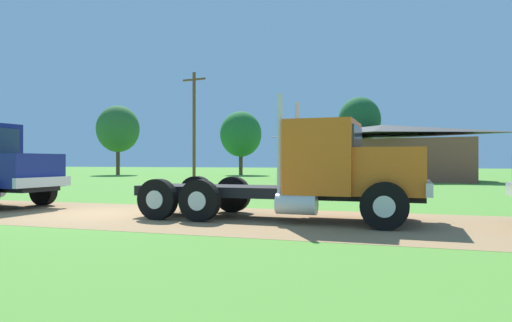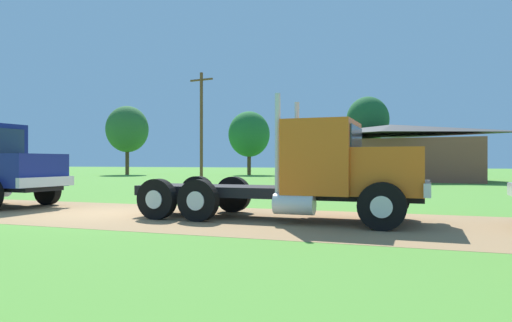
% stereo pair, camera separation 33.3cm
% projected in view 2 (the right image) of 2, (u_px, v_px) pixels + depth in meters
% --- Properties ---
extents(ground_plane, '(200.00, 200.00, 0.00)m').
position_uv_depth(ground_plane, '(105.00, 213.00, 13.94)').
color(ground_plane, '#528D32').
extents(dirt_track, '(120.00, 5.72, 0.01)m').
position_uv_depth(dirt_track, '(105.00, 213.00, 13.94)').
color(dirt_track, '#9B764D').
rests_on(dirt_track, ground_plane).
extents(truck_foreground_white, '(8.00, 2.83, 3.29)m').
position_uv_depth(truck_foreground_white, '(318.00, 173.00, 12.15)').
color(truck_foreground_white, black).
rests_on(truck_foreground_white, ground_plane).
extents(shed_building, '(15.27, 8.54, 4.62)m').
position_uv_depth(shed_building, '(391.00, 154.00, 38.04)').
color(shed_building, brown).
rests_on(shed_building, ground_plane).
extents(utility_pole_near, '(2.19, 0.50, 9.00)m').
position_uv_depth(utility_pole_near, '(201.00, 123.00, 38.42)').
color(utility_pole_near, brown).
rests_on(utility_pole_near, ground_plane).
extents(tree_left, '(4.99, 4.99, 8.16)m').
position_uv_depth(tree_left, '(127.00, 129.00, 54.68)').
color(tree_left, '#513823').
rests_on(tree_left, ground_plane).
extents(tree_mid, '(4.83, 4.83, 7.42)m').
position_uv_depth(tree_mid, '(249.00, 134.00, 53.69)').
color(tree_mid, '#513823').
rests_on(tree_mid, ground_plane).
extents(tree_right, '(3.94, 3.94, 7.64)m').
position_uv_depth(tree_right, '(368.00, 120.00, 43.00)').
color(tree_right, '#513823').
rests_on(tree_right, ground_plane).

